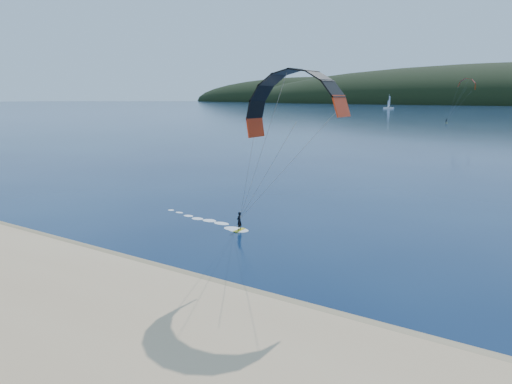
# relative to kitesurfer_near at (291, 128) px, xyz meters

# --- Properties ---
(ground) EXTENTS (1800.00, 1800.00, 0.00)m
(ground) POSITION_rel_kitesurfer_near_xyz_m (-7.41, -10.24, -9.44)
(ground) COLOR #071737
(ground) RESTS_ON ground
(wet_sand) EXTENTS (220.00, 2.50, 0.10)m
(wet_sand) POSITION_rel_kitesurfer_near_xyz_m (-7.41, -5.74, -9.39)
(wet_sand) COLOR olive
(wet_sand) RESTS_ON ground
(kitesurfer_near) EXTENTS (22.80, 8.63, 13.45)m
(kitesurfer_near) POSITION_rel_kitesurfer_near_xyz_m (0.00, 0.00, 0.00)
(kitesurfer_near) COLOR yellow
(kitesurfer_near) RESTS_ON ground
(kitesurfer_far) EXTENTS (11.57, 5.42, 17.14)m
(kitesurfer_far) POSITION_rel_kitesurfer_near_xyz_m (-21.74, 183.57, 5.20)
(kitesurfer_far) COLOR yellow
(kitesurfer_far) RESTS_ON ground
(sailboat) EXTENTS (9.05, 5.81, 12.84)m
(sailboat) POSITION_rel_kitesurfer_near_xyz_m (-119.92, 389.33, -8.49)
(sailboat) COLOR white
(sailboat) RESTS_ON ground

